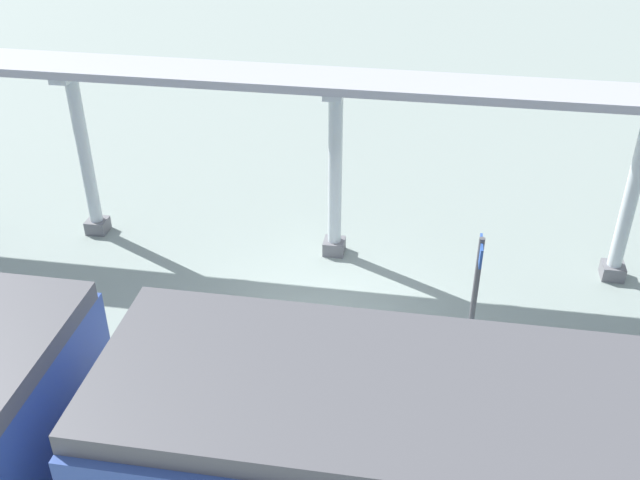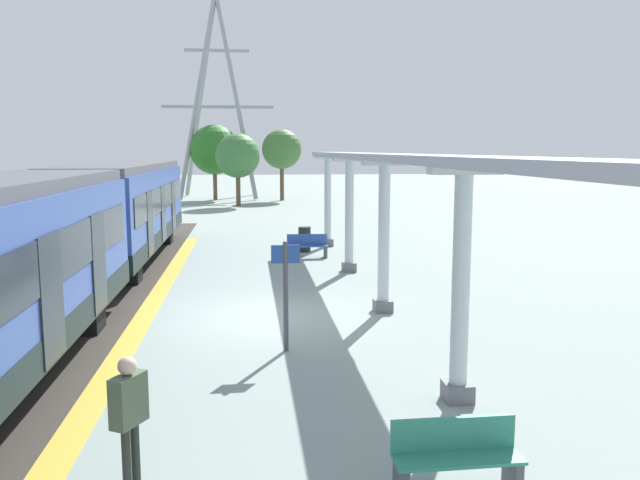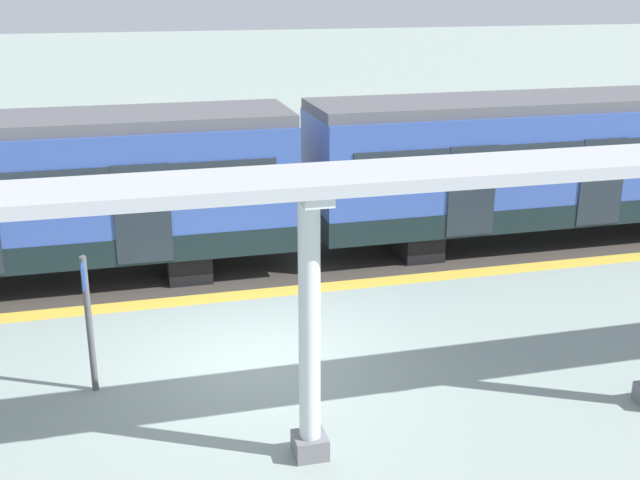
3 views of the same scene
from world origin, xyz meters
name	(u,v)px [view 2 (image 2 of 3)]	position (x,y,z in m)	size (l,w,h in m)	color
ground_plane	(270,317)	(0.00, 0.00, 0.00)	(176.00, 176.00, 0.00)	gray
tactile_edge_strip	(142,320)	(-2.99, 0.00, 0.00)	(0.50, 28.24, 0.01)	gold
trackbed	(60,323)	(-4.84, 0.00, 0.00)	(3.20, 40.24, 0.01)	#38332D
train_far_carriage	(126,210)	(-4.83, 8.56, 1.83)	(2.65, 12.83, 3.48)	#324C99
canopy_pillar_second	(461,285)	(2.79, -5.50, 1.88)	(1.10, 0.44, 3.71)	slate
canopy_pillar_third	(384,236)	(2.79, 0.17, 1.88)	(1.10, 0.44, 3.71)	slate
canopy_pillar_fourth	(349,214)	(2.79, 5.48, 1.88)	(1.10, 0.44, 3.71)	slate
canopy_pillar_fifth	(328,201)	(2.79, 11.13, 1.88)	(1.10, 0.44, 3.71)	slate
canopy_beam	(386,157)	(2.79, 0.10, 3.79)	(1.20, 22.87, 0.16)	#A8AAB2
bench_near_end	(456,456)	(1.88, -8.15, 0.44)	(1.51, 0.47, 0.86)	#2E8269
bench_mid_platform	(307,246)	(1.68, 8.38, 0.44)	(1.50, 0.45, 0.86)	#2E52A3
trash_bin	(305,239)	(1.70, 9.74, 0.49)	(0.48, 0.48, 0.98)	#212524
platform_info_sign	(286,285)	(0.23, -2.64, 1.33)	(0.56, 0.10, 2.20)	#4C4C51
passenger_waiting_near_edge	(129,407)	(-1.89, -7.66, 1.01)	(0.41, 0.51, 1.62)	#272C27
electricity_pylon	(218,96)	(-2.78, 38.67, 8.32)	(9.03, 6.29, 16.40)	#93969B
tree_left_background	(238,156)	(-1.14, 30.78, 3.53)	(3.12, 3.12, 5.11)	brown
tree_right_background	(214,150)	(-3.05, 36.86, 3.96)	(3.92, 3.92, 5.93)	brown
tree_centre_background	(282,149)	(2.21, 35.48, 3.98)	(3.10, 3.10, 5.55)	brown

